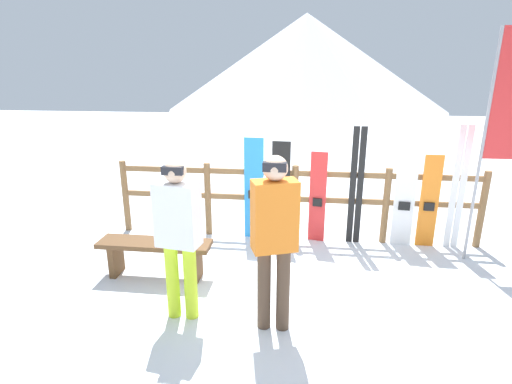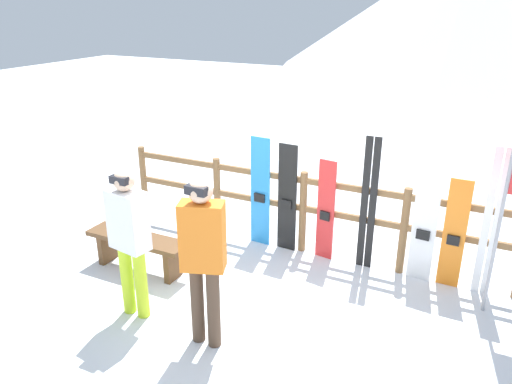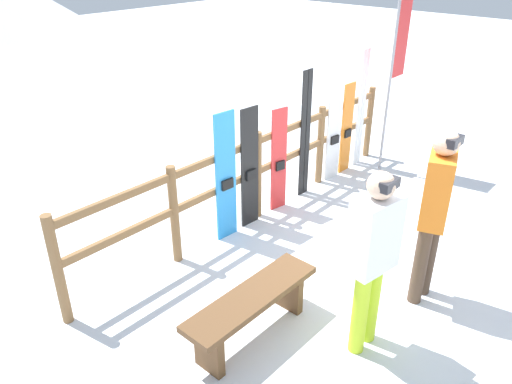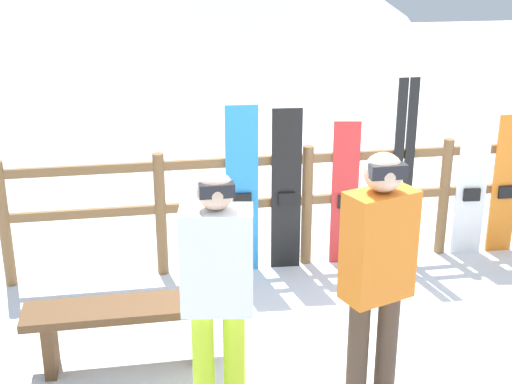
# 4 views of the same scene
# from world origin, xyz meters

# --- Properties ---
(ground_plane) EXTENTS (40.00, 40.00, 0.00)m
(ground_plane) POSITION_xyz_m (0.00, 0.00, 0.00)
(ground_plane) COLOR white
(mountain_backdrop) EXTENTS (18.00, 18.00, 6.00)m
(mountain_backdrop) POSITION_xyz_m (0.00, 23.65, 3.00)
(mountain_backdrop) COLOR silver
(mountain_backdrop) RESTS_ON ground
(fence) EXTENTS (5.48, 0.10, 1.15)m
(fence) POSITION_xyz_m (0.00, 1.65, 0.68)
(fence) COLOR brown
(fence) RESTS_ON ground
(bench) EXTENTS (1.40, 0.36, 0.47)m
(bench) POSITION_xyz_m (-1.68, 0.22, 0.35)
(bench) COLOR brown
(bench) RESTS_ON ground
(person_orange) EXTENTS (0.47, 0.36, 1.77)m
(person_orange) POSITION_xyz_m (-0.13, -0.65, 1.04)
(person_orange) COLOR #4C3828
(person_orange) RESTS_ON ground
(person_white) EXTENTS (0.46, 0.30, 1.69)m
(person_white) POSITION_xyz_m (-1.09, -0.57, 0.98)
(person_white) COLOR #B7D826
(person_white) RESTS_ON ground
(snowboard_blue) EXTENTS (0.29, 0.07, 1.56)m
(snowboard_blue) POSITION_xyz_m (-0.62, 1.59, 0.78)
(snowboard_blue) COLOR #288CE0
(snowboard_blue) RESTS_ON ground
(snowboard_black_stripe) EXTENTS (0.27, 0.07, 1.52)m
(snowboard_black_stripe) POSITION_xyz_m (-0.21, 1.59, 0.75)
(snowboard_black_stripe) COLOR black
(snowboard_black_stripe) RESTS_ON ground
(snowboard_red) EXTENTS (0.25, 0.09, 1.37)m
(snowboard_red) POSITION_xyz_m (0.34, 1.59, 0.68)
(snowboard_red) COLOR red
(snowboard_red) RESTS_ON ground
(ski_pair_black) EXTENTS (0.20, 0.02, 1.75)m
(ski_pair_black) POSITION_xyz_m (0.89, 1.59, 0.87)
(ski_pair_black) COLOR black
(ski_pair_black) RESTS_ON ground
(snowboard_white) EXTENTS (0.29, 0.08, 1.36)m
(snowboard_white) POSITION_xyz_m (1.58, 1.59, 0.68)
(snowboard_white) COLOR white
(snowboard_white) RESTS_ON ground
(snowboard_orange) EXTENTS (0.26, 0.06, 1.37)m
(snowboard_orange) POSITION_xyz_m (1.93, 1.59, 0.68)
(snowboard_orange) COLOR orange
(snowboard_orange) RESTS_ON ground
(ski_pair_white) EXTENTS (0.20, 0.02, 1.80)m
(ski_pair_white) POSITION_xyz_m (2.30, 1.59, 0.90)
(ski_pair_white) COLOR white
(ski_pair_white) RESTS_ON ground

